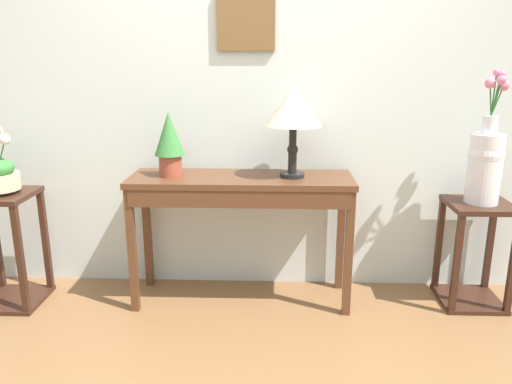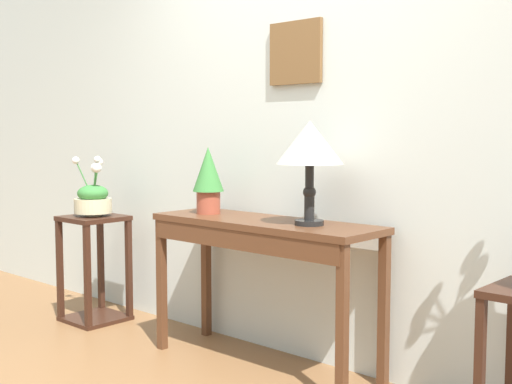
{
  "view_description": "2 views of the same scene",
  "coord_description": "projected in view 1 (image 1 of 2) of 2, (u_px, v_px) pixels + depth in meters",
  "views": [
    {
      "loc": [
        0.09,
        -1.63,
        1.47
      ],
      "look_at": [
        -0.02,
        1.25,
        0.68
      ],
      "focal_mm": 34.74,
      "sensor_mm": 36.0,
      "label": 1
    },
    {
      "loc": [
        2.17,
        -1.38,
        1.24
      ],
      "look_at": [
        -0.13,
        1.17,
        0.94
      ],
      "focal_mm": 46.32,
      "sensor_mm": 36.0,
      "label": 2
    }
  ],
  "objects": [
    {
      "name": "back_wall_with_art",
      "position": [
        261.0,
        69.0,
        3.04
      ],
      "size": [
        9.0,
        0.13,
        2.8
      ],
      "color": "silver",
      "rests_on": "ground"
    },
    {
      "name": "console_table",
      "position": [
        241.0,
        195.0,
        2.92
      ],
      "size": [
        1.32,
        0.42,
        0.79
      ],
      "color": "#56331E",
      "rests_on": "ground"
    },
    {
      "name": "table_lamp",
      "position": [
        293.0,
        110.0,
        2.8
      ],
      "size": [
        0.33,
        0.33,
        0.51
      ],
      "color": "black",
      "rests_on": "console_table"
    },
    {
      "name": "potted_plant_on_console",
      "position": [
        169.0,
        141.0,
        2.87
      ],
      "size": [
        0.18,
        0.18,
        0.38
      ],
      "color": "#9E4733",
      "rests_on": "console_table"
    },
    {
      "name": "pedestal_stand_left",
      "position": [
        7.0,
        249.0,
        2.99
      ],
      "size": [
        0.37,
        0.37,
        0.7
      ],
      "color": "#381E14",
      "rests_on": "ground"
    },
    {
      "name": "pedestal_stand_right",
      "position": [
        474.0,
        254.0,
        3.0
      ],
      "size": [
        0.37,
        0.37,
        0.64
      ],
      "color": "#381E14",
      "rests_on": "ground"
    },
    {
      "name": "flower_vase_tall_right",
      "position": [
        486.0,
        160.0,
        2.85
      ],
      "size": [
        0.2,
        0.21,
        0.77
      ],
      "color": "silver",
      "rests_on": "pedestal_stand_right"
    }
  ]
}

